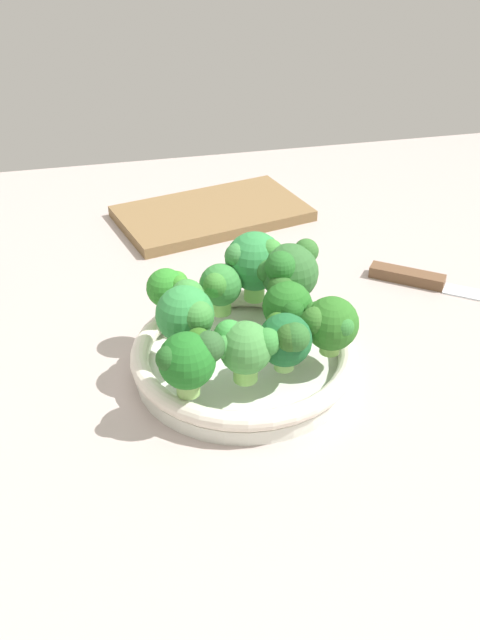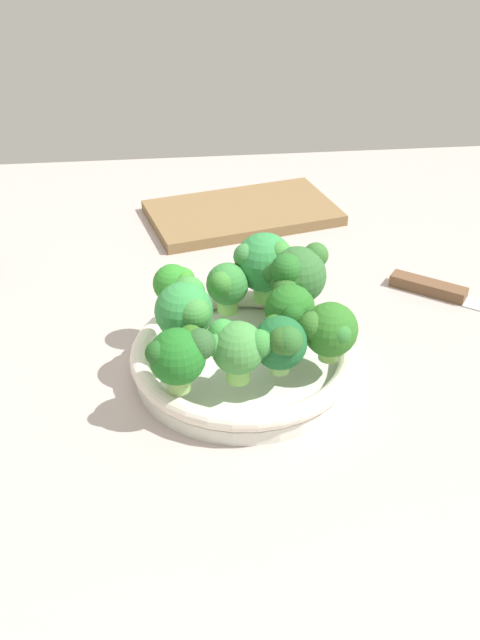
% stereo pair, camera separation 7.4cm
% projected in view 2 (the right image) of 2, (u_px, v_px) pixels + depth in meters
% --- Properties ---
extents(ground_plane, '(1.30, 1.30, 0.03)m').
position_uv_depth(ground_plane, '(243.00, 382.00, 0.78)').
color(ground_plane, '#B1A29B').
extents(bowl, '(0.24, 0.24, 0.04)m').
position_uv_depth(bowl, '(240.00, 357.00, 0.77)').
color(bowl, silver).
rests_on(bowl, ground_plane).
extents(broccoli_floret_0, '(0.05, 0.06, 0.06)m').
position_uv_depth(broccoli_floret_0, '(281.00, 342.00, 0.70)').
color(broccoli_floret_0, '#8AC066').
rests_on(broccoli_floret_0, bowl).
extents(broccoli_floret_1, '(0.06, 0.07, 0.08)m').
position_uv_depth(broccoli_floret_1, '(186.00, 310.00, 0.72)').
color(broccoli_floret_1, '#96CB74').
rests_on(broccoli_floret_1, bowl).
extents(broccoli_floret_2, '(0.05, 0.07, 0.06)m').
position_uv_depth(broccoli_floret_2, '(290.00, 309.00, 0.75)').
color(broccoli_floret_2, '#8DC25B').
rests_on(broccoli_floret_2, bowl).
extents(broccoli_floret_3, '(0.05, 0.05, 0.06)m').
position_uv_depth(broccoli_floret_3, '(226.00, 285.00, 0.79)').
color(broccoli_floret_3, '#8FD465').
rests_on(broccoli_floret_3, bowl).
extents(broccoli_floret_4, '(0.07, 0.07, 0.08)m').
position_uv_depth(broccoli_floret_4, '(264.00, 263.00, 0.80)').
color(broccoli_floret_4, '#8FD869').
rests_on(broccoli_floret_4, bowl).
extents(broccoli_floret_5, '(0.07, 0.06, 0.08)m').
position_uv_depth(broccoli_floret_5, '(296.00, 275.00, 0.78)').
color(broccoli_floret_5, '#8FD862').
rests_on(broccoli_floret_5, bowl).
extents(broccoli_floret_6, '(0.07, 0.05, 0.07)m').
position_uv_depth(broccoli_floret_6, '(180.00, 354.00, 0.68)').
color(broccoli_floret_6, '#86B45E').
rests_on(broccoli_floret_6, bowl).
extents(broccoli_floret_7, '(0.05, 0.04, 0.06)m').
position_uv_depth(broccoli_floret_7, '(175.00, 286.00, 0.78)').
color(broccoli_floret_7, '#78BE57').
rests_on(broccoli_floret_7, bowl).
extents(broccoli_floret_8, '(0.06, 0.06, 0.06)m').
position_uv_depth(broccoli_floret_8, '(328.00, 329.00, 0.72)').
color(broccoli_floret_8, '#8FCC61').
rests_on(broccoli_floret_8, bowl).
extents(broccoli_floret_9, '(0.06, 0.05, 0.06)m').
position_uv_depth(broccoli_floret_9, '(237.00, 347.00, 0.69)').
color(broccoli_floret_9, '#88CC5F').
rests_on(broccoli_floret_9, bowl).
extents(knife, '(0.23, 0.18, 0.01)m').
position_uv_depth(knife, '(465.00, 298.00, 0.89)').
color(knife, silver).
rests_on(knife, ground_plane).
extents(cutting_board, '(0.31, 0.22, 0.02)m').
position_uv_depth(cutting_board, '(242.00, 213.00, 1.10)').
color(cutting_board, brown).
rests_on(cutting_board, ground_plane).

